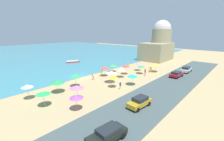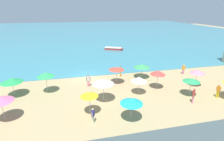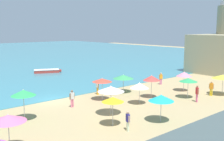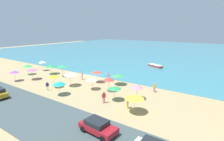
{
  "view_description": "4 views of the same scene",
  "coord_description": "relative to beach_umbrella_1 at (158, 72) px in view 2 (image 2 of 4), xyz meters",
  "views": [
    {
      "loc": [
        -20.95,
        -28.4,
        10.64
      ],
      "look_at": [
        5.45,
        -4.62,
        1.4
      ],
      "focal_mm": 24.0,
      "sensor_mm": 36.0,
      "label": 1
    },
    {
      "loc": [
        -1.42,
        -25.36,
        10.05
      ],
      "look_at": [
        4.01,
        -1.26,
        1.15
      ],
      "focal_mm": 28.0,
      "sensor_mm": 36.0,
      "label": 2
    },
    {
      "loc": [
        -14.36,
        -26.26,
        7.79
      ],
      "look_at": [
        9.7,
        1.3,
        2.11
      ],
      "focal_mm": 45.0,
      "sensor_mm": 36.0,
      "label": 3
    },
    {
      "loc": [
        25.18,
        -29.18,
        10.52
      ],
      "look_at": [
        4.97,
        0.6,
        1.75
      ],
      "focal_mm": 28.0,
      "sensor_mm": 36.0,
      "label": 4
    }
  ],
  "objects": [
    {
      "name": "beach_umbrella_10",
      "position": [
        -4.78,
        2.77,
        -0.04
      ],
      "size": [
        2.12,
        2.12,
        2.45
      ],
      "color": "#B2B2B7",
      "rests_on": "ground_plane"
    },
    {
      "name": "beach_umbrella_12",
      "position": [
        -5.52,
        -5.83,
        -0.2
      ],
      "size": [
        2.11,
        2.11,
        2.36
      ],
      "color": "#B2B2B7",
      "rests_on": "ground_plane"
    },
    {
      "name": "beach_umbrella_3",
      "position": [
        -0.58,
        3.91,
        -0.32
      ],
      "size": [
        2.46,
        2.46,
        2.21
      ],
      "color": "#B2B2B7",
      "rests_on": "ground_plane"
    },
    {
      "name": "beach_umbrella_6",
      "position": [
        -9.17,
        -3.96,
        -0.07
      ],
      "size": [
        1.77,
        1.77,
        2.43
      ],
      "color": "#B2B2B7",
      "rests_on": "ground_plane"
    },
    {
      "name": "beach_umbrella_11",
      "position": [
        5.46,
        -0.48,
        -0.12
      ],
      "size": [
        1.93,
        1.93,
        2.46
      ],
      "color": "#B2B2B7",
      "rests_on": "ground_plane"
    },
    {
      "name": "beach_umbrella_15",
      "position": [
        2.96,
        -2.74,
        -0.2
      ],
      "size": [
        1.97,
        1.97,
        2.31
      ],
      "color": "#B2B2B7",
      "rests_on": "ground_plane"
    },
    {
      "name": "bather_5",
      "position": [
        6.56,
        3.99,
        -1.32
      ],
      "size": [
        0.52,
        0.36,
        1.63
      ],
      "color": "#D2679B",
      "rests_on": "ground_plane"
    },
    {
      "name": "beach_umbrella_5",
      "position": [
        -13.89,
        1.94,
        0.15
      ],
      "size": [
        2.05,
        2.05,
        2.7
      ],
      "color": "#B2B2B7",
      "rests_on": "ground_plane"
    },
    {
      "name": "beach_umbrella_2",
      "position": [
        -17.7,
        1.83,
        -0.19
      ],
      "size": [
        2.47,
        2.47,
        2.37
      ],
      "color": "#B2B2B7",
      "rests_on": "ground_plane"
    },
    {
      "name": "bather_2",
      "position": [
        2.21,
        -4.35,
        -1.23
      ],
      "size": [
        0.39,
        0.48,
        1.79
      ],
      "color": "pink",
      "rests_on": "ground_plane"
    },
    {
      "name": "beach_umbrella_7",
      "position": [
        -7.42,
        -1.71,
        0.14
      ],
      "size": [
        2.38,
        2.38,
        2.69
      ],
      "color": "#B2B2B7",
      "rests_on": "ground_plane"
    },
    {
      "name": "bather_1",
      "position": [
        -8.71,
        2.6,
        -1.26
      ],
      "size": [
        0.57,
        0.22,
        1.73
      ],
      "color": "pink",
      "rests_on": "ground_plane"
    },
    {
      "name": "ground_plane",
      "position": [
        -8.93,
        6.22,
        -2.23
      ],
      "size": [
        160.0,
        160.0,
        0.0
      ],
      "primitive_type": "plane",
      "color": "tan"
    },
    {
      "name": "beach_umbrella_4",
      "position": [
        -17.17,
        -3.24,
        -0.02
      ],
      "size": [
        2.26,
        2.26,
        2.49
      ],
      "color": "#B2B2B7",
      "rests_on": "ground_plane"
    },
    {
      "name": "skiff_nearshore",
      "position": [
        -0.44,
        23.14,
        -1.91
      ],
      "size": [
        4.67,
        3.19,
        0.55
      ],
      "color": "#AF342C",
      "rests_on": "sea"
    },
    {
      "name": "bather_3",
      "position": [
        5.87,
        -3.91,
        -1.27
      ],
      "size": [
        0.28,
        0.56,
        1.71
      ],
      "color": "yellow",
      "rests_on": "ground_plane"
    },
    {
      "name": "sea",
      "position": [
        -8.93,
        61.22,
        -2.21
      ],
      "size": [
        150.0,
        110.0,
        0.05
      ],
      "primitive_type": "cube",
      "color": "teal",
      "rests_on": "ground_plane"
    },
    {
      "name": "bather_4",
      "position": [
        -3.58,
        5.1,
        -1.24
      ],
      "size": [
        0.28,
        0.56,
        1.77
      ],
      "color": "orange",
      "rests_on": "ground_plane"
    },
    {
      "name": "beach_umbrella_1",
      "position": [
        0.0,
        0.0,
        0.0
      ],
      "size": [
        1.91,
        1.91,
        2.58
      ],
      "color": "#B2B2B7",
      "rests_on": "ground_plane"
    },
    {
      "name": "bather_0",
      "position": [
        -9.06,
        -5.55,
        -1.35
      ],
      "size": [
        0.35,
        0.53,
        1.58
      ],
      "color": "#E3F2C8",
      "rests_on": "ground_plane"
    },
    {
      "name": "beach_umbrella_13",
      "position": [
        -2.88,
        -0.89,
        -0.31
      ],
      "size": [
        1.91,
        1.91,
        2.28
      ],
      "color": "#B2B2B7",
      "rests_on": "ground_plane"
    }
  ]
}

